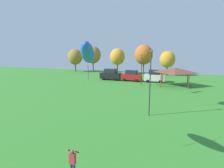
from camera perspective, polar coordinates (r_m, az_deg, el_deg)
person_standing_mid_field at (r=12.33m, az=-11.19°, el=-20.83°), size 0.52×0.50×1.74m
kite_flying_5 at (r=12.53m, az=-6.99°, el=8.71°), size 2.18×3.86×2.60m
parked_car_leftmost at (r=45.96m, az=-0.43°, el=2.75°), size 4.77×2.18×2.58m
parked_car_second_from_left at (r=44.46m, az=5.60°, el=2.37°), size 4.56×2.23×2.46m
parked_car_third_from_left at (r=43.75m, az=12.03°, el=2.19°), size 4.32×2.20×2.69m
park_pavilion at (r=40.22m, az=17.64°, el=3.78°), size 6.32×4.91×3.60m
light_post_0 at (r=39.41m, az=8.40°, el=4.52°), size 0.36×0.20×6.03m
light_post_1 at (r=21.59m, az=10.84°, el=1.18°), size 0.36×0.20×7.10m
treeline_tree_0 at (r=62.62m, az=-10.49°, el=7.62°), size 4.36×4.36×6.96m
treeline_tree_1 at (r=60.97m, az=-5.48°, el=8.31°), size 4.78×4.78×7.87m
treeline_tree_2 at (r=56.40m, az=1.56°, el=7.80°), size 4.21×4.21×7.17m
treeline_tree_3 at (r=56.66m, az=9.04°, el=8.26°), size 5.03×5.03×8.19m
treeline_tree_4 at (r=54.46m, az=15.58°, el=6.80°), size 4.00×4.00×6.54m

